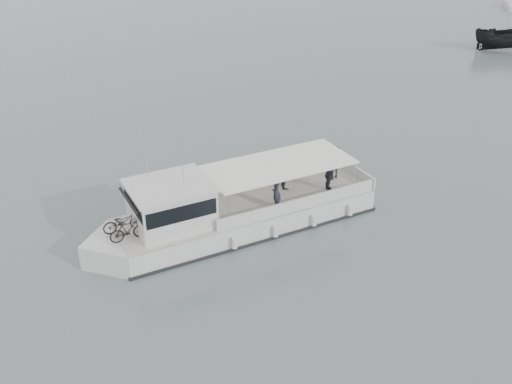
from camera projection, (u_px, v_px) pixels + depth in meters
ground at (338, 189)px, 29.83m from camera, size 1400.00×1400.00×0.00m
tour_boat at (223, 213)px, 25.79m from camera, size 13.98×5.26×5.82m
dark_motorboat at (504, 38)px, 54.19m from camera, size 6.00×5.10×2.24m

